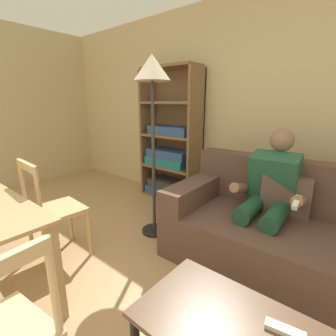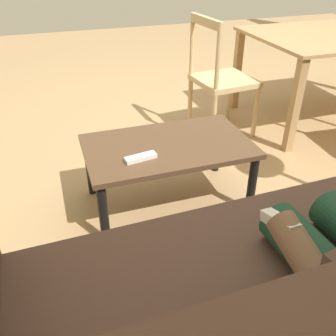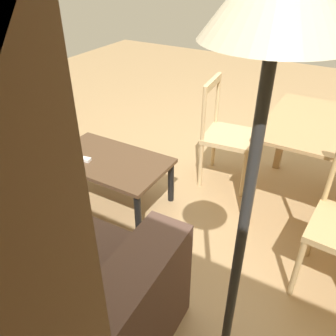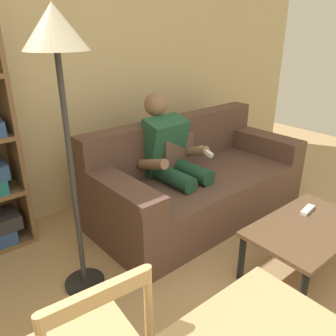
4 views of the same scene
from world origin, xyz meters
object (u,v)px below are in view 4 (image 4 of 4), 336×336
Objects in this scene: couch at (196,181)px; tv_remote at (307,210)px; person_lounging at (172,159)px; floor_lamp at (58,60)px; coffee_table at (307,232)px.

tv_remote is at bearing -80.25° from couch.
person_lounging is 1.48m from floor_lamp.
floor_lamp is (-1.53, 0.79, 1.15)m from tv_remote.
floor_lamp is at bearing -163.70° from person_lounging.
tv_remote reaches higher than coffee_table.
couch is 2.29× the size of coffee_table.
tv_remote is 2.07m from floor_lamp.
floor_lamp is at bearing 145.93° from coffee_table.
tv_remote is at bearing -27.35° from floor_lamp.
person_lounging is 1.27× the size of coffee_table.
couch is 1.85m from floor_lamp.
couch is 1.18m from coffee_table.
coffee_table is at bearing 112.57° from tv_remote.
person_lounging is 1.28m from coffee_table.
couch is at bearing 11.16° from floor_lamp.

